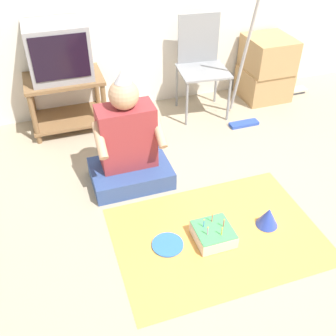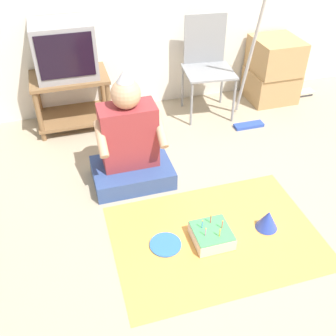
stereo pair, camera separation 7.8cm
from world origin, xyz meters
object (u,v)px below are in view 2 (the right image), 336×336
object	(u,v)px
dust_mop	(250,86)
person_seated	(130,146)
tv	(64,49)
paper_plate	(165,244)
birthday_cake	(212,235)
party_hat_blue	(268,220)
folding_chair	(207,60)
cardboard_box_stack	(273,70)
book_pile	(304,93)

from	to	relation	value
dust_mop	person_seated	distance (m)	1.32
tv	person_seated	xyz separation A→B (m)	(0.34, -0.95, -0.42)
person_seated	paper_plate	xyz separation A→B (m)	(0.06, -0.75, -0.29)
tv	birthday_cake	world-z (taller)	tv
party_hat_blue	paper_plate	distance (m)	0.71
folding_chair	cardboard_box_stack	distance (m)	0.76
cardboard_box_stack	paper_plate	bearing A→B (deg)	-134.35
book_pile	person_seated	distance (m)	2.26
folding_chair	paper_plate	size ratio (longest dim) A/B	4.40
birthday_cake	folding_chair	bearing A→B (deg)	71.00
cardboard_box_stack	party_hat_blue	xyz separation A→B (m)	(-0.91, -1.69, -0.24)
cardboard_box_stack	person_seated	world-z (taller)	person_seated
folding_chair	book_pile	xyz separation A→B (m)	(1.14, -0.01, -0.49)
book_pile	tv	bearing A→B (deg)	177.95
cardboard_box_stack	paper_plate	distance (m)	2.32
dust_mop	book_pile	bearing A→B (deg)	21.91
cardboard_box_stack	book_pile	distance (m)	0.50
folding_chair	party_hat_blue	bearing A→B (deg)	-95.91
tv	book_pile	xyz separation A→B (m)	(2.41, -0.09, -0.70)
paper_plate	book_pile	bearing A→B (deg)	38.57
birthday_cake	cardboard_box_stack	bearing A→B (deg)	52.23
dust_mop	book_pile	world-z (taller)	dust_mop
tv	person_seated	bearing A→B (deg)	-70.46
cardboard_box_stack	person_seated	distance (m)	1.89
tv	person_seated	size ratio (longest dim) A/B	0.56
cardboard_box_stack	birthday_cake	bearing A→B (deg)	-127.77
book_pile	birthday_cake	size ratio (longest dim) A/B	0.77
person_seated	paper_plate	distance (m)	0.80
book_pile	person_seated	size ratio (longest dim) A/B	0.21
tv	book_pile	world-z (taller)	tv
tv	party_hat_blue	distance (m)	2.15
birthday_cake	paper_plate	distance (m)	0.31
party_hat_blue	paper_plate	size ratio (longest dim) A/B	0.72
tv	dust_mop	world-z (taller)	dust_mop
person_seated	birthday_cake	xyz separation A→B (m)	(0.36, -0.79, -0.25)
book_pile	paper_plate	xyz separation A→B (m)	(-2.02, -1.61, -0.01)
birthday_cake	book_pile	bearing A→B (deg)	43.89
party_hat_blue	tv	bearing A→B (deg)	122.26
party_hat_blue	paper_plate	bearing A→B (deg)	176.65
folding_chair	cardboard_box_stack	world-z (taller)	folding_chair
folding_chair	paper_plate	distance (m)	1.91
birthday_cake	paper_plate	world-z (taller)	birthday_cake
cardboard_box_stack	dust_mop	xyz separation A→B (m)	(-0.45, -0.38, 0.06)
birthday_cake	paper_plate	size ratio (longest dim) A/B	1.19
cardboard_box_stack	birthday_cake	xyz separation A→B (m)	(-1.31, -1.69, -0.26)
folding_chair	party_hat_blue	size ratio (longest dim) A/B	6.08
birthday_cake	dust_mop	bearing A→B (deg)	56.69
book_pile	party_hat_blue	xyz separation A→B (m)	(-1.32, -1.65, 0.05)
party_hat_blue	person_seated	bearing A→B (deg)	133.97
cardboard_box_stack	book_pile	size ratio (longest dim) A/B	3.37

